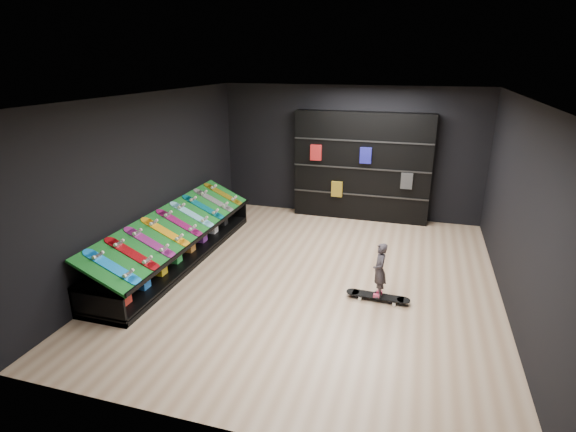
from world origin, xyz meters
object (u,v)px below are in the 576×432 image
(display_rack, at_px, (179,247))
(floor_skateboard, at_px, (378,298))
(back_shelving, at_px, (362,167))
(child, at_px, (379,280))

(display_rack, xyz_separation_m, floor_skateboard, (3.69, -0.46, -0.20))
(back_shelving, relative_size, floor_skateboard, 3.12)
(floor_skateboard, xyz_separation_m, child, (0.00, 0.00, 0.30))
(back_shelving, relative_size, child, 5.92)
(back_shelving, bearing_deg, floor_skateboard, -77.72)
(display_rack, height_order, child, child)
(back_shelving, height_order, floor_skateboard, back_shelving)
(display_rack, relative_size, child, 8.70)
(back_shelving, bearing_deg, child, -77.72)
(back_shelving, distance_m, child, 3.97)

